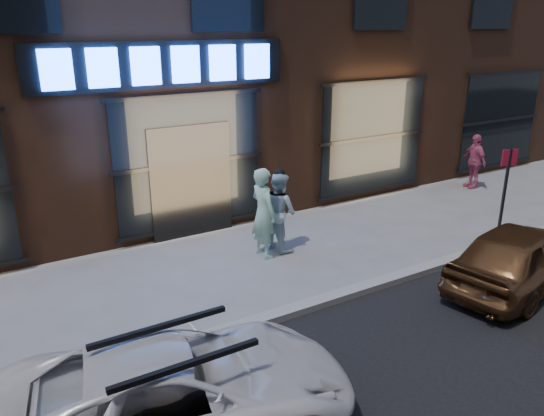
{
  "coord_description": "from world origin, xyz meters",
  "views": [
    {
      "loc": [
        -4.05,
        -6.16,
        4.39
      ],
      "look_at": [
        0.61,
        1.6,
        1.2
      ],
      "focal_mm": 35.0,
      "sensor_mm": 36.0,
      "label": 1
    }
  ],
  "objects_px": {
    "man_bowtie": "(263,213)",
    "sign_post": "(505,189)",
    "white_suv": "(176,392)",
    "man_cap": "(279,211)",
    "passerby": "(474,161)",
    "gold_sedan": "(520,256)"
  },
  "relations": [
    {
      "from": "man_bowtie",
      "to": "white_suv",
      "type": "relative_size",
      "value": 0.45
    },
    {
      "from": "gold_sedan",
      "to": "sign_post",
      "type": "height_order",
      "value": "sign_post"
    },
    {
      "from": "man_cap",
      "to": "white_suv",
      "type": "distance_m",
      "value": 5.33
    },
    {
      "from": "gold_sedan",
      "to": "man_cap",
      "type": "bearing_deg",
      "value": 25.76
    },
    {
      "from": "man_cap",
      "to": "white_suv",
      "type": "relative_size",
      "value": 0.4
    },
    {
      "from": "man_cap",
      "to": "gold_sedan",
      "type": "distance_m",
      "value": 4.46
    },
    {
      "from": "man_bowtie",
      "to": "white_suv",
      "type": "distance_m",
      "value": 4.93
    },
    {
      "from": "man_bowtie",
      "to": "white_suv",
      "type": "bearing_deg",
      "value": 134.18
    },
    {
      "from": "man_bowtie",
      "to": "sign_post",
      "type": "distance_m",
      "value": 4.85
    },
    {
      "from": "man_cap",
      "to": "passerby",
      "type": "distance_m",
      "value": 6.89
    },
    {
      "from": "sign_post",
      "to": "man_cap",
      "type": "bearing_deg",
      "value": 169.12
    },
    {
      "from": "man_bowtie",
      "to": "sign_post",
      "type": "height_order",
      "value": "sign_post"
    },
    {
      "from": "white_suv",
      "to": "sign_post",
      "type": "distance_m",
      "value": 7.8
    },
    {
      "from": "man_bowtie",
      "to": "passerby",
      "type": "bearing_deg",
      "value": -86.92
    },
    {
      "from": "man_bowtie",
      "to": "man_cap",
      "type": "bearing_deg",
      "value": -77.07
    },
    {
      "from": "white_suv",
      "to": "sign_post",
      "type": "relative_size",
      "value": 1.94
    },
    {
      "from": "sign_post",
      "to": "man_bowtie",
      "type": "bearing_deg",
      "value": 173.2
    },
    {
      "from": "gold_sedan",
      "to": "sign_post",
      "type": "bearing_deg",
      "value": -54.32
    },
    {
      "from": "gold_sedan",
      "to": "man_bowtie",
      "type": "bearing_deg",
      "value": 31.23
    },
    {
      "from": "passerby",
      "to": "gold_sedan",
      "type": "bearing_deg",
      "value": -30.38
    },
    {
      "from": "man_bowtie",
      "to": "passerby",
      "type": "distance_m",
      "value": 7.35
    },
    {
      "from": "white_suv",
      "to": "gold_sedan",
      "type": "distance_m",
      "value": 6.4
    }
  ]
}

